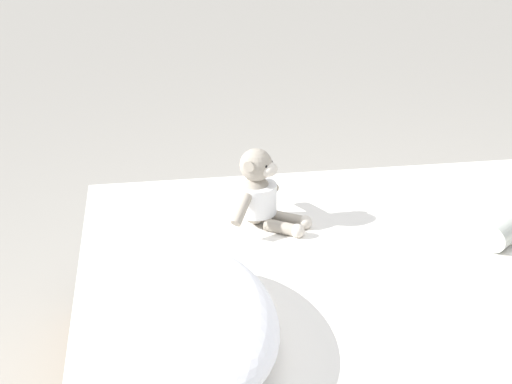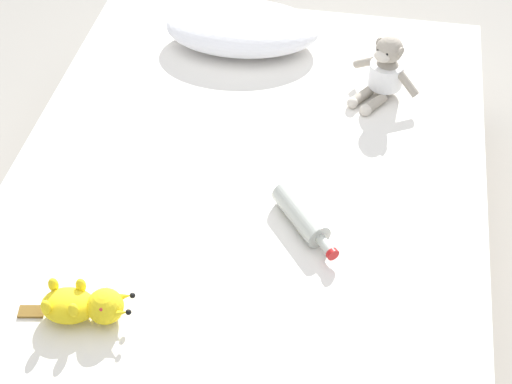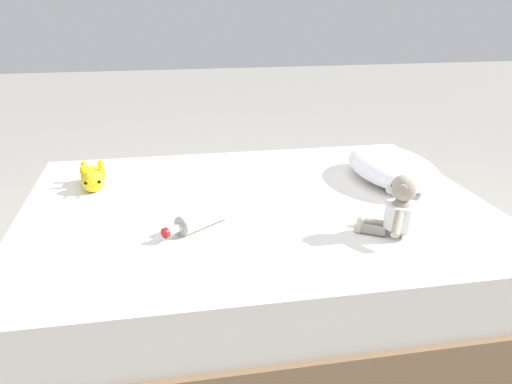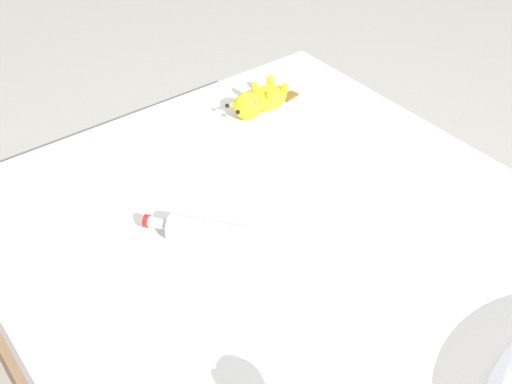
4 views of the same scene
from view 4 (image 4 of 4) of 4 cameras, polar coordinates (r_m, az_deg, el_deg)
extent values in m
plane|color=#9E998E|center=(2.09, 4.90, -15.74)|extent=(16.00, 16.00, 0.00)
cube|color=#846647|center=(1.98, 5.13, -13.48)|extent=(1.58, 1.99, 0.28)
cube|color=white|center=(1.79, 5.59, -8.73)|extent=(1.53, 1.93, 0.22)
ellipsoid|color=yellow|center=(2.29, 1.15, 8.66)|extent=(0.16, 0.12, 0.08)
sphere|color=yellow|center=(2.23, -0.78, 7.92)|extent=(0.10, 0.10, 0.10)
cone|color=yellow|center=(2.18, -1.12, 7.45)|extent=(0.06, 0.04, 0.05)
sphere|color=black|center=(2.16, -1.69, 7.36)|extent=(0.02, 0.02, 0.02)
cone|color=yellow|center=(2.21, -2.10, 8.02)|extent=(0.06, 0.04, 0.05)
sphere|color=black|center=(2.20, -2.66, 7.93)|extent=(0.02, 0.02, 0.02)
sphere|color=red|center=(2.19, -0.26, 8.22)|extent=(0.02, 0.02, 0.02)
sphere|color=red|center=(2.23, -1.31, 8.81)|extent=(0.02, 0.02, 0.02)
ellipsoid|color=yellow|center=(2.23, 1.35, 8.81)|extent=(0.03, 0.03, 0.05)
ellipsoid|color=yellow|center=(2.28, -0.13, 9.62)|extent=(0.03, 0.03, 0.05)
ellipsoid|color=yellow|center=(2.27, 2.66, 9.50)|extent=(0.03, 0.03, 0.05)
ellipsoid|color=yellow|center=(2.32, 1.32, 10.21)|extent=(0.03, 0.03, 0.05)
cube|color=brown|center=(2.38, 3.08, 8.80)|extent=(0.08, 0.05, 0.01)
cylinder|color=#B7BCB2|center=(1.73, -4.46, -3.73)|extent=(0.20, 0.22, 0.08)
cylinder|color=#B7BCB2|center=(1.77, -8.87, -2.87)|extent=(0.06, 0.07, 0.03)
cylinder|color=red|center=(1.78, -10.02, -2.64)|extent=(0.04, 0.03, 0.04)
camera|label=1|loc=(2.38, 54.72, 19.14)|focal=51.57mm
camera|label=2|loc=(2.88, -39.71, 45.17)|focal=56.99mm
camera|label=3|loc=(1.74, -75.16, -4.53)|focal=36.94mm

